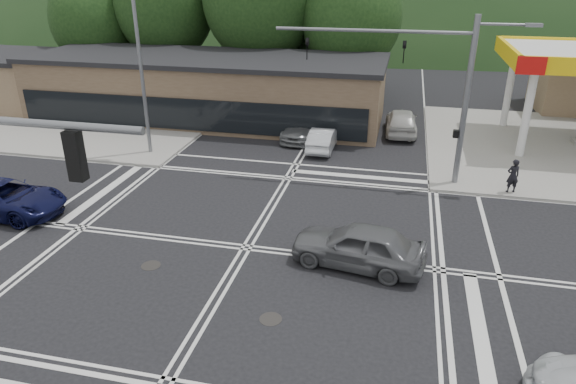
% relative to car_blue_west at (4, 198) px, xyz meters
% --- Properties ---
extents(ground, '(120.00, 120.00, 0.00)m').
position_rel_car_blue_west_xyz_m(ground, '(11.07, -0.50, -0.74)').
color(ground, black).
rests_on(ground, ground).
extents(sidewalk_ne, '(16.00, 16.00, 0.15)m').
position_rel_car_blue_west_xyz_m(sidewalk_ne, '(26.07, 14.50, -0.67)').
color(sidewalk_ne, gray).
rests_on(sidewalk_ne, ground).
extents(sidewalk_nw, '(16.00, 16.00, 0.15)m').
position_rel_car_blue_west_xyz_m(sidewalk_nw, '(-3.93, 14.50, -0.67)').
color(sidewalk_nw, gray).
rests_on(sidewalk_nw, ground).
extents(commercial_row, '(24.00, 8.00, 4.00)m').
position_rel_car_blue_west_xyz_m(commercial_row, '(3.07, 16.50, 1.26)').
color(commercial_row, brown).
rests_on(commercial_row, ground).
extents(commercial_nw, '(8.00, 7.00, 3.60)m').
position_rel_car_blue_west_xyz_m(commercial_nw, '(-12.93, 16.50, 1.06)').
color(commercial_nw, '#846B4F').
rests_on(commercial_nw, ground).
extents(hill_north, '(252.00, 126.00, 140.00)m').
position_rel_car_blue_west_xyz_m(hill_north, '(11.07, 89.50, -0.74)').
color(hill_north, '#1C3518').
rests_on(hill_north, ground).
extents(tree_n_a, '(8.00, 8.00, 11.75)m').
position_rel_car_blue_west_xyz_m(tree_n_a, '(-2.93, 23.50, 6.40)').
color(tree_n_a, '#382619').
rests_on(tree_n_a, ground).
extents(tree_n_c, '(7.60, 7.60, 10.87)m').
position_rel_car_blue_west_xyz_m(tree_n_c, '(12.07, 23.50, 5.75)').
color(tree_n_c, '#382619').
rests_on(tree_n_c, ground).
extents(tree_n_d, '(6.80, 6.80, 9.76)m').
position_rel_car_blue_west_xyz_m(tree_n_d, '(-8.93, 22.50, 5.10)').
color(tree_n_d, '#382619').
rests_on(tree_n_d, ground).
extents(tree_n_e, '(8.40, 8.40, 11.98)m').
position_rel_car_blue_west_xyz_m(tree_n_e, '(9.07, 27.50, 6.40)').
color(tree_n_e, '#382619').
rests_on(tree_n_e, ground).
extents(streetlight_nw, '(2.50, 0.25, 9.00)m').
position_rel_car_blue_west_xyz_m(streetlight_nw, '(2.63, 8.50, 4.31)').
color(streetlight_nw, slate).
rests_on(streetlight_nw, ground).
extents(signal_mast_ne, '(11.65, 0.30, 8.00)m').
position_rel_car_blue_west_xyz_m(signal_mast_ne, '(18.01, 7.70, 4.33)').
color(signal_mast_ne, slate).
rests_on(signal_mast_ne, ground).
extents(car_blue_west, '(5.37, 2.54, 1.48)m').
position_rel_car_blue_west_xyz_m(car_blue_west, '(0.00, 0.00, 0.00)').
color(car_blue_west, '#0B0E33').
rests_on(car_blue_west, ground).
extents(car_grey_center, '(4.99, 2.63, 1.62)m').
position_rel_car_blue_west_xyz_m(car_grey_center, '(15.34, -0.80, 0.07)').
color(car_grey_center, '#5B5C5F').
rests_on(car_grey_center, ground).
extents(car_queue_a, '(1.41, 3.93, 1.29)m').
position_rel_car_blue_west_xyz_m(car_queue_a, '(12.07, 11.49, -0.10)').
color(car_queue_a, silver).
rests_on(car_queue_a, ground).
extents(car_queue_b, '(2.14, 4.84, 1.62)m').
position_rel_car_blue_west_xyz_m(car_queue_b, '(16.45, 15.65, 0.07)').
color(car_queue_b, beige).
rests_on(car_queue_b, ground).
extents(car_northbound, '(2.43, 5.02, 1.41)m').
position_rel_car_blue_west_xyz_m(car_northbound, '(10.57, 13.43, -0.04)').
color(car_northbound, slate).
rests_on(car_northbound, ground).
extents(pedestrian, '(0.68, 0.54, 1.63)m').
position_rel_car_blue_west_xyz_m(pedestrian, '(21.74, 7.00, 0.23)').
color(pedestrian, black).
rests_on(pedestrian, sidewalk_ne).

